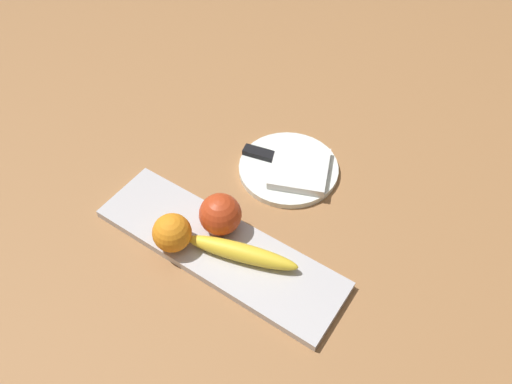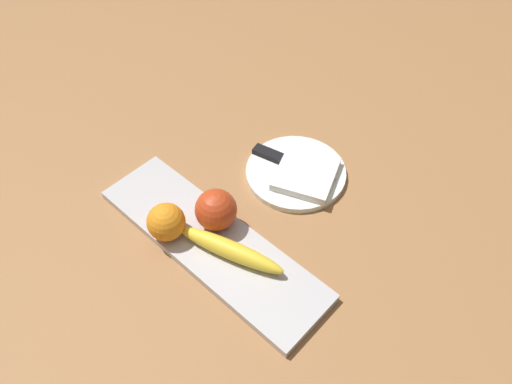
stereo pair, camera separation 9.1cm
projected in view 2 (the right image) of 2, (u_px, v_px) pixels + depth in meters
name	position (u px, v px, depth m)	size (l,w,h in m)	color
ground_plane	(218.00, 228.00, 0.92)	(2.40, 2.40, 0.00)	#9C6A3F
fruit_tray	(211.00, 243.00, 0.89)	(0.47, 0.13, 0.02)	#BFBCC0
apple	(217.00, 208.00, 0.88)	(0.08, 0.08, 0.08)	#BD3B1A
banana	(230.00, 250.00, 0.85)	(0.20, 0.03, 0.03)	yellow
orange_near_apple	(166.00, 222.00, 0.86)	(0.07, 0.07, 0.07)	orange
dinner_plate	(296.00, 173.00, 1.00)	(0.20, 0.20, 0.01)	white
folded_napkin	(306.00, 174.00, 0.98)	(0.11, 0.12, 0.02)	white
knife	(280.00, 159.00, 1.01)	(0.18, 0.06, 0.01)	silver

